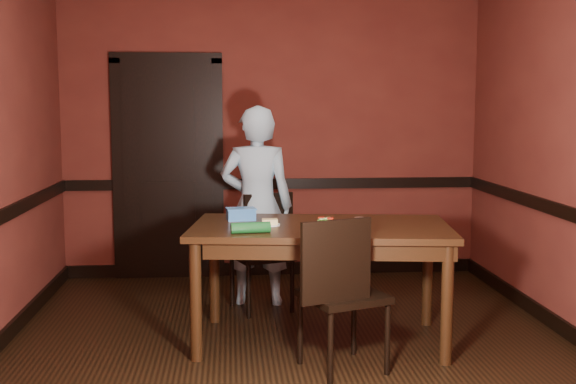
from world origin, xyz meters
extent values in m
cube|color=black|center=(0.00, 0.00, 0.00)|extent=(4.00, 4.50, 0.01)
cube|color=maroon|center=(0.00, 2.25, 1.35)|extent=(4.00, 0.02, 2.70)
cube|color=maroon|center=(0.00, -2.25, 1.35)|extent=(4.00, 0.02, 2.70)
cube|color=black|center=(0.00, 2.23, 0.90)|extent=(4.00, 0.03, 0.10)
cube|color=black|center=(0.00, 2.23, 0.06)|extent=(4.00, 0.03, 0.12)
cube|color=black|center=(1.99, 0.00, 0.06)|extent=(0.03, 4.50, 0.12)
cube|color=black|center=(-1.00, 2.21, 1.02)|extent=(0.85, 0.04, 2.05)
cube|color=black|center=(-1.48, 2.23, 1.02)|extent=(0.10, 0.06, 2.15)
cube|color=black|center=(-0.52, 2.23, 1.02)|extent=(0.10, 0.06, 2.15)
cube|color=black|center=(-1.00, 2.23, 2.10)|extent=(1.05, 0.06, 0.10)
cube|color=black|center=(0.22, 0.20, 0.42)|extent=(1.89, 1.22, 0.84)
imported|color=#9DC4D7|center=(-0.19, 1.23, 0.83)|extent=(0.64, 0.46, 1.66)
cylinder|color=white|center=(0.24, 0.10, 0.84)|extent=(0.27, 0.27, 0.01)
cube|color=#A68250|center=(0.24, 0.10, 0.86)|extent=(0.13, 0.12, 0.02)
ellipsoid|color=#43802C|center=(0.24, 0.10, 0.88)|extent=(0.12, 0.10, 0.03)
cylinder|color=red|center=(0.21, 0.11, 0.90)|extent=(0.05, 0.05, 0.01)
cylinder|color=red|center=(0.27, 0.09, 0.90)|extent=(0.05, 0.05, 0.01)
cylinder|color=#94B562|center=(0.20, 0.07, 0.90)|extent=(0.03, 0.03, 0.01)
cylinder|color=#94B562|center=(0.26, 0.13, 0.90)|extent=(0.03, 0.03, 0.01)
cylinder|color=#94B562|center=(0.24, 0.10, 0.90)|extent=(0.03, 0.03, 0.01)
cylinder|color=#4A7E3E|center=(0.46, 0.02, 0.87)|extent=(0.06, 0.06, 0.07)
cylinder|color=#B9B7B0|center=(0.46, 0.02, 0.91)|extent=(0.07, 0.07, 0.01)
cylinder|color=white|center=(-0.14, 0.21, 0.84)|extent=(0.14, 0.14, 0.01)
cube|color=#E1CA7A|center=(-0.14, 0.21, 0.86)|extent=(0.11, 0.07, 0.04)
cube|color=#3879CE|center=(-0.33, 0.46, 0.87)|extent=(0.22, 0.16, 0.08)
cube|color=#3879CE|center=(-0.33, 0.46, 0.92)|extent=(0.23, 0.17, 0.01)
cylinder|color=#124A1C|center=(-0.28, -0.08, 0.87)|extent=(0.27, 0.11, 0.07)
camera|label=1|loc=(-0.41, -4.72, 1.67)|focal=45.00mm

